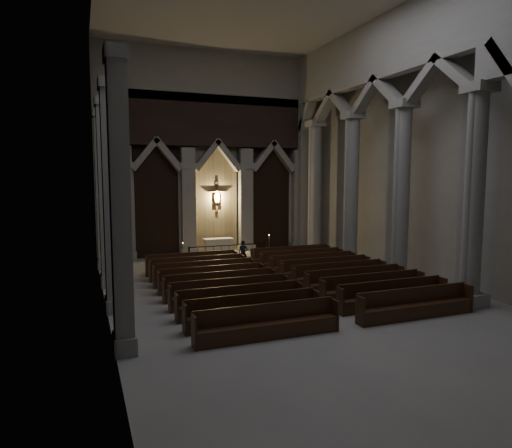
# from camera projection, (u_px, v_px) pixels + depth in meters

# --- Properties ---
(room) EXTENTS (24.00, 24.10, 12.00)m
(room) POSITION_uv_depth(u_px,v_px,m) (307.00, 97.00, 16.35)
(room) COLOR #A5A29C
(room) RESTS_ON ground
(sanctuary_wall) EXTENTS (14.00, 0.77, 12.00)m
(sanctuary_wall) POSITION_uv_depth(u_px,v_px,m) (217.00, 145.00, 27.16)
(sanctuary_wall) COLOR gray
(sanctuary_wall) RESTS_ON ground
(right_arcade) EXTENTS (1.00, 24.00, 12.00)m
(right_arcade) POSITION_uv_depth(u_px,v_px,m) (407.00, 104.00, 19.53)
(right_arcade) COLOR gray
(right_arcade) RESTS_ON ground
(left_pilasters) EXTENTS (0.60, 13.00, 8.03)m
(left_pilasters) POSITION_uv_depth(u_px,v_px,m) (107.00, 198.00, 17.58)
(left_pilasters) COLOR gray
(left_pilasters) RESTS_ON ground
(sanctuary_step) EXTENTS (8.50, 2.60, 0.15)m
(sanctuary_step) POSITION_uv_depth(u_px,v_px,m) (222.00, 255.00, 26.99)
(sanctuary_step) COLOR gray
(sanctuary_step) RESTS_ON ground
(altar) EXTENTS (1.75, 0.70, 0.89)m
(altar) POSITION_uv_depth(u_px,v_px,m) (218.00, 246.00, 27.31)
(altar) COLOR #B8B2A1
(altar) RESTS_ON sanctuary_step
(altar_rail) EXTENTS (4.70, 0.09, 0.92)m
(altar_rail) POSITION_uv_depth(u_px,v_px,m) (229.00, 250.00, 25.69)
(altar_rail) COLOR black
(altar_rail) RESTS_ON ground
(candle_stand_left) EXTENTS (0.21, 0.21, 1.22)m
(candle_stand_left) POSITION_uv_depth(u_px,v_px,m) (183.00, 259.00, 24.47)
(candle_stand_left) COLOR olive
(candle_stand_left) RESTS_ON ground
(candle_stand_right) EXTENTS (0.22, 0.22, 1.31)m
(candle_stand_right) POSITION_uv_depth(u_px,v_px,m) (269.00, 250.00, 27.03)
(candle_stand_right) COLOR olive
(candle_stand_right) RESTS_ON ground
(pews) EXTENTS (9.92, 10.24, 1.01)m
(pews) POSITION_uv_depth(u_px,v_px,m) (283.00, 283.00, 18.93)
(pews) COLOR black
(pews) RESTS_ON ground
(worshipper) EXTENTS (0.59, 0.51, 1.37)m
(worshipper) POSITION_uv_depth(u_px,v_px,m) (243.00, 253.00, 24.08)
(worshipper) COLOR black
(worshipper) RESTS_ON ground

